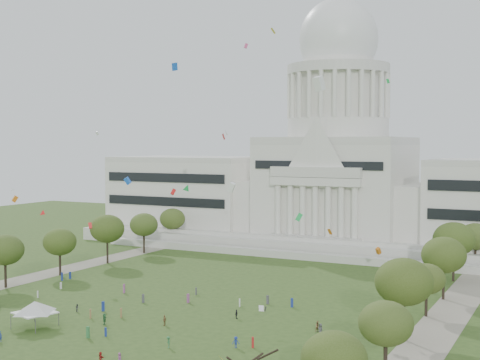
{
  "coord_description": "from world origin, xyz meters",
  "views": [
    {
      "loc": [
        69.34,
        -91.07,
        32.11
      ],
      "look_at": [
        0.0,
        45.0,
        24.0
      ],
      "focal_mm": 50.0,
      "sensor_mm": 36.0,
      "label": 1
    }
  ],
  "objects": [
    {
      "name": "row_tree_l_2",
      "position": [
        -45.04,
        17.3,
        8.51
      ],
      "size": [
        8.42,
        8.42,
        11.97
      ],
      "color": "black",
      "rests_on": "ground"
    },
    {
      "name": "row_tree_l_5",
      "position": [
        -45.22,
        71.01,
        8.42
      ],
      "size": [
        8.33,
        8.33,
        11.85
      ],
      "color": "black",
      "rests_on": "ground"
    },
    {
      "name": "person_7",
      "position": [
        -14.2,
        -13.36,
        0.91
      ],
      "size": [
        0.81,
        0.73,
        1.82
      ],
      "primitive_type": "imported",
      "rotation": [
        0.0,
        0.0,
        3.6
      ],
      "color": "navy",
      "rests_on": "ground"
    },
    {
      "name": "row_tree_r_2",
      "position": [
        44.17,
        17.44,
        9.66
      ],
      "size": [
        9.55,
        9.55,
        13.58
      ],
      "color": "black",
      "rests_on": "ground"
    },
    {
      "name": "row_tree_l_4",
      "position": [
        -44.08,
        52.42,
        9.39
      ],
      "size": [
        9.29,
        9.29,
        13.21
      ],
      "color": "black",
      "rests_on": "ground"
    },
    {
      "name": "row_tree_r_5",
      "position": [
        43.49,
        70.19,
        9.93
      ],
      "size": [
        9.82,
        9.82,
        13.96
      ],
      "color": "black",
      "rests_on": "ground"
    },
    {
      "name": "row_tree_r_6",
      "position": [
        45.96,
        88.13,
        8.51
      ],
      "size": [
        8.42,
        8.42,
        11.97
      ],
      "color": "black",
      "rests_on": "ground"
    },
    {
      "name": "person_10",
      "position": [
        13.57,
        16.94,
        0.86
      ],
      "size": [
        0.67,
        1.07,
        1.72
      ],
      "primitive_type": "imported",
      "rotation": [
        0.0,
        0.0,
        1.7
      ],
      "color": "#26262B",
      "rests_on": "ground"
    },
    {
      "name": "person_2",
      "position": [
        29.97,
        15.57,
        0.96
      ],
      "size": [
        1.05,
        1.07,
        1.91
      ],
      "primitive_type": "imported",
      "rotation": [
        0.0,
        0.0,
        0.82
      ],
      "color": "olive",
      "rests_on": "ground"
    },
    {
      "name": "kite_swarm",
      "position": [
        3.36,
        6.04,
        26.3
      ],
      "size": [
        90.42,
        102.66,
        65.48
      ],
      "color": "green",
      "rests_on": "ground"
    },
    {
      "name": "row_tree_l_3",
      "position": [
        -44.09,
        33.92,
        8.21
      ],
      "size": [
        8.12,
        8.12,
        11.55
      ],
      "color": "black",
      "rests_on": "ground"
    },
    {
      "name": "person_6",
      "position": [
        9.81,
        -13.22,
        0.81
      ],
      "size": [
        0.74,
        0.91,
        1.62
      ],
      "primitive_type": "imported",
      "rotation": [
        0.0,
        0.0,
        1.9
      ],
      "color": "#994C8C",
      "rests_on": "ground"
    },
    {
      "name": "path_right",
      "position": [
        48.0,
        30.0,
        0.02
      ],
      "size": [
        8.0,
        160.0,
        0.04
      ],
      "primitive_type": "cube",
      "color": "gray",
      "rests_on": "ground"
    },
    {
      "name": "row_tree_r_4",
      "position": [
        44.76,
        50.04,
        9.29
      ],
      "size": [
        9.19,
        9.19,
        13.06
      ],
      "color": "black",
      "rests_on": "ground"
    },
    {
      "name": "row_tree_r_3",
      "position": [
        44.4,
        34.48,
        7.08
      ],
      "size": [
        7.01,
        7.01,
        9.98
      ],
      "color": "black",
      "rests_on": "ground"
    },
    {
      "name": "row_tree_r_1",
      "position": [
        46.22,
        -1.75,
        7.66
      ],
      "size": [
        7.58,
        7.58,
        10.78
      ],
      "color": "black",
      "rests_on": "ground"
    },
    {
      "name": "person_4",
      "position": [
        4.27,
        7.1,
        0.93
      ],
      "size": [
        0.68,
        1.14,
        1.86
      ],
      "primitive_type": "imported",
      "rotation": [
        0.0,
        0.0,
        4.79
      ],
      "color": "olive",
      "rests_on": "ground"
    },
    {
      "name": "person_9",
      "position": [
        21.59,
        1.18,
        0.92
      ],
      "size": [
        1.32,
        1.17,
        1.83
      ],
      "primitive_type": "imported",
      "rotation": [
        0.0,
        0.0,
        0.59
      ],
      "color": "navy",
      "rests_on": "ground"
    },
    {
      "name": "row_tree_r_0",
      "position": [
        44.94,
        -19.59,
        7.75
      ],
      "size": [
        7.67,
        7.67,
        10.91
      ],
      "color": "black",
      "rests_on": "ground"
    },
    {
      "name": "ground",
      "position": [
        0.0,
        0.0,
        0.0
      ],
      "size": [
        400.0,
        400.0,
        0.0
      ],
      "primitive_type": "plane",
      "color": "#314B1B",
      "rests_on": "ground"
    },
    {
      "name": "row_tree_l_6",
      "position": [
        -46.87,
        89.14,
        8.27
      ],
      "size": [
        8.19,
        8.19,
        11.64
      ],
      "color": "black",
      "rests_on": "ground"
    },
    {
      "name": "distant_crowd",
      "position": [
        -12.85,
        14.32,
        0.87
      ],
      "size": [
        64.17,
        38.98,
        1.95
      ],
      "color": "#B21E1E",
      "rests_on": "ground"
    },
    {
      "name": "path_left",
      "position": [
        -48.0,
        30.0,
        0.02
      ],
      "size": [
        8.0,
        160.0,
        0.04
      ],
      "primitive_type": "cube",
      "color": "gray",
      "rests_on": "ground"
    },
    {
      "name": "capitol",
      "position": [
        0.0,
        113.59,
        22.3
      ],
      "size": [
        160.0,
        64.5,
        91.3
      ],
      "color": "beige",
      "rests_on": "ground"
    },
    {
      "name": "person_5",
      "position": [
        -5.64,
        2.73,
        0.99
      ],
      "size": [
        1.61,
        1.94,
        1.98
      ],
      "primitive_type": "imported",
      "rotation": [
        0.0,
        0.0,
        2.15
      ],
      "color": "#33723F",
      "rests_on": "ground"
    },
    {
      "name": "event_tent",
      "position": [
        -15.25,
        -4.39,
        3.7
      ],
      "size": [
        10.65,
        10.65,
        4.77
      ],
      "color": "#4C4C4C",
      "rests_on": "ground"
    },
    {
      "name": "person_0",
      "position": [
        31.12,
        13.74,
        1.02
      ],
      "size": [
        1.17,
        0.97,
        2.04
      ],
      "primitive_type": "imported",
      "rotation": [
        0.0,
        0.0,
        5.9
      ],
      "color": "#4C4C51",
      "rests_on": "ground"
    },
    {
      "name": "person_3",
      "position": [
        12.06,
        -3.64,
        0.92
      ],
      "size": [
        1.27,
        1.29,
        1.85
      ],
      "primitive_type": "imported",
      "rotation": [
        0.0,
        0.0,
        5.48
      ],
      "color": "#33723F",
      "rests_on": "ground"
    },
    {
      "name": "person_11",
      "position": [
        6.99,
        -14.07,
        0.78
      ],
      "size": [
        1.56,
        1.14,
        1.56
      ],
      "primitive_type": "imported",
      "rotation": [
        0.0,
        0.0,
        2.7
      ],
      "color": "#B21E1E",
      "rests_on": "ground"
    },
    {
      "name": "person_8",
      "position": [
        -16.07,
        7.62,
        0.76
      ],
      "size": [
        0.86,
        0.75,
        1.52
      ],
      "primitive_type": "imported",
      "rotation": [
        0.0,
        0.0,
        2.64
      ],
      "color": "#4C4C51",
      "rests_on": "ground"
    }
  ]
}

